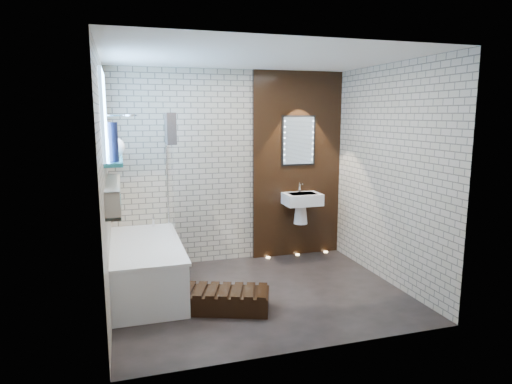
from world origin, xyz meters
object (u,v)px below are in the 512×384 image
object	(u,v)px
bathtub	(146,267)
walnut_step	(225,301)
bath_screen	(170,175)
led_mirror	(299,141)
washbasin	(302,203)

from	to	relation	value
bathtub	walnut_step	distance (m)	1.08
bath_screen	walnut_step	xyz separation A→B (m)	(0.40, -1.19, -1.18)
bath_screen	walnut_step	distance (m)	1.72
led_mirror	walnut_step	xyz separation A→B (m)	(-1.42, -1.53, -1.55)
walnut_step	led_mirror	bearing A→B (deg)	47.14
bathtub	washbasin	xyz separation A→B (m)	(2.17, 0.62, 0.50)
bathtub	bath_screen	xyz separation A→B (m)	(0.35, 0.44, 0.99)
bathtub	washbasin	bearing A→B (deg)	16.01
bath_screen	led_mirror	xyz separation A→B (m)	(1.82, 0.34, 0.37)
bathtub	walnut_step	bearing A→B (deg)	-44.90
bath_screen	led_mirror	distance (m)	1.89
bathtub	washbasin	distance (m)	2.32
bath_screen	walnut_step	size ratio (longest dim) A/B	1.55
led_mirror	bathtub	bearing A→B (deg)	-160.22
bath_screen	walnut_step	world-z (taller)	bath_screen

